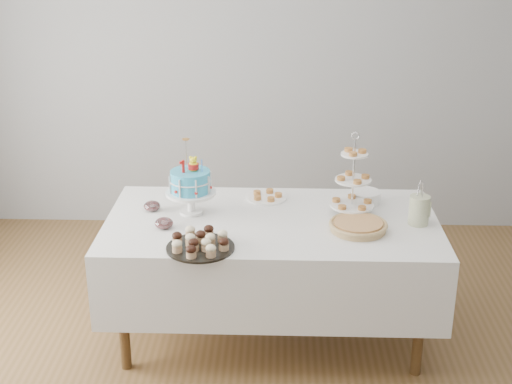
{
  "coord_description": "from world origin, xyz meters",
  "views": [
    {
      "loc": [
        0.04,
        -3.47,
        2.42
      ],
      "look_at": [
        -0.09,
        0.3,
        0.94
      ],
      "focal_mm": 50.0,
      "sensor_mm": 36.0,
      "label": 1
    }
  ],
  "objects_px": {
    "tiered_stand": "(353,180)",
    "pastry_plate": "(267,196)",
    "plate_stack": "(365,197)",
    "birthday_cake": "(191,194)",
    "utensil_pitcher": "(419,209)",
    "jam_bowl_b": "(152,206)",
    "jam_bowl_a": "(164,223)",
    "pie": "(358,226)",
    "table": "(272,255)",
    "cupcake_tray": "(200,242)"
  },
  "relations": [
    {
      "from": "utensil_pitcher",
      "to": "jam_bowl_a",
      "type": "bearing_deg",
      "value": -156.62
    },
    {
      "from": "birthday_cake",
      "to": "utensil_pitcher",
      "type": "xyz_separation_m",
      "value": [
        1.31,
        -0.11,
        -0.03
      ]
    },
    {
      "from": "table",
      "to": "pastry_plate",
      "type": "xyz_separation_m",
      "value": [
        -0.04,
        0.32,
        0.24
      ]
    },
    {
      "from": "cupcake_tray",
      "to": "pastry_plate",
      "type": "relative_size",
      "value": 1.47
    },
    {
      "from": "birthday_cake",
      "to": "jam_bowl_b",
      "type": "height_order",
      "value": "birthday_cake"
    },
    {
      "from": "pastry_plate",
      "to": "jam_bowl_b",
      "type": "distance_m",
      "value": 0.71
    },
    {
      "from": "jam_bowl_b",
      "to": "utensil_pitcher",
      "type": "height_order",
      "value": "utensil_pitcher"
    },
    {
      "from": "birthday_cake",
      "to": "pastry_plate",
      "type": "height_order",
      "value": "birthday_cake"
    },
    {
      "from": "birthday_cake",
      "to": "jam_bowl_b",
      "type": "relative_size",
      "value": 4.56
    },
    {
      "from": "cupcake_tray",
      "to": "pie",
      "type": "distance_m",
      "value": 0.89
    },
    {
      "from": "pie",
      "to": "jam_bowl_b",
      "type": "relative_size",
      "value": 3.31
    },
    {
      "from": "cupcake_tray",
      "to": "pie",
      "type": "bearing_deg",
      "value": 17.0
    },
    {
      "from": "cupcake_tray",
      "to": "utensil_pitcher",
      "type": "xyz_separation_m",
      "value": [
        1.21,
        0.36,
        0.05
      ]
    },
    {
      "from": "pie",
      "to": "utensil_pitcher",
      "type": "bearing_deg",
      "value": 16.02
    },
    {
      "from": "table",
      "to": "birthday_cake",
      "type": "height_order",
      "value": "birthday_cake"
    },
    {
      "from": "tiered_stand",
      "to": "plate_stack",
      "type": "distance_m",
      "value": 0.27
    },
    {
      "from": "pie",
      "to": "utensil_pitcher",
      "type": "relative_size",
      "value": 1.27
    },
    {
      "from": "tiered_stand",
      "to": "plate_stack",
      "type": "relative_size",
      "value": 2.7
    },
    {
      "from": "table",
      "to": "pastry_plate",
      "type": "height_order",
      "value": "pastry_plate"
    },
    {
      "from": "pastry_plate",
      "to": "tiered_stand",
      "type": "bearing_deg",
      "value": -23.25
    },
    {
      "from": "cupcake_tray",
      "to": "pie",
      "type": "relative_size",
      "value": 1.11
    },
    {
      "from": "jam_bowl_b",
      "to": "utensil_pitcher",
      "type": "xyz_separation_m",
      "value": [
        1.55,
        -0.14,
        0.06
      ]
    },
    {
      "from": "birthday_cake",
      "to": "tiered_stand",
      "type": "relative_size",
      "value": 0.9
    },
    {
      "from": "plate_stack",
      "to": "table",
      "type": "bearing_deg",
      "value": -153.18
    },
    {
      "from": "birthday_cake",
      "to": "tiered_stand",
      "type": "xyz_separation_m",
      "value": [
        0.94,
        0.02,
        0.09
      ]
    },
    {
      "from": "pastry_plate",
      "to": "plate_stack",
      "type": "bearing_deg",
      "value": -3.57
    },
    {
      "from": "pie",
      "to": "tiered_stand",
      "type": "distance_m",
      "value": 0.3
    },
    {
      "from": "plate_stack",
      "to": "jam_bowl_a",
      "type": "xyz_separation_m",
      "value": [
        -1.17,
        -0.42,
        -0.01
      ]
    },
    {
      "from": "pie",
      "to": "jam_bowl_b",
      "type": "xyz_separation_m",
      "value": [
        -1.2,
        0.25,
        -0.0
      ]
    },
    {
      "from": "tiered_stand",
      "to": "pie",
      "type": "bearing_deg",
      "value": -86.42
    },
    {
      "from": "pie",
      "to": "jam_bowl_a",
      "type": "bearing_deg",
      "value": -179.71
    },
    {
      "from": "birthday_cake",
      "to": "pie",
      "type": "xyz_separation_m",
      "value": [
        0.96,
        -0.21,
        -0.09
      ]
    },
    {
      "from": "table",
      "to": "jam_bowl_b",
      "type": "bearing_deg",
      "value": 170.79
    },
    {
      "from": "table",
      "to": "cupcake_tray",
      "type": "height_order",
      "value": "cupcake_tray"
    },
    {
      "from": "tiered_stand",
      "to": "pastry_plate",
      "type": "bearing_deg",
      "value": 156.75
    },
    {
      "from": "tiered_stand",
      "to": "utensil_pitcher",
      "type": "distance_m",
      "value": 0.41
    },
    {
      "from": "birthday_cake",
      "to": "jam_bowl_a",
      "type": "relative_size",
      "value": 4.33
    },
    {
      "from": "pie",
      "to": "jam_bowl_b",
      "type": "height_order",
      "value": "jam_bowl_b"
    },
    {
      "from": "cupcake_tray",
      "to": "plate_stack",
      "type": "bearing_deg",
      "value": 35.81
    },
    {
      "from": "tiered_stand",
      "to": "plate_stack",
      "type": "xyz_separation_m",
      "value": [
        0.1,
        0.18,
        -0.17
      ]
    },
    {
      "from": "table",
      "to": "tiered_stand",
      "type": "relative_size",
      "value": 3.83
    },
    {
      "from": "birthday_cake",
      "to": "utensil_pitcher",
      "type": "bearing_deg",
      "value": -27.04
    },
    {
      "from": "birthday_cake",
      "to": "jam_bowl_a",
      "type": "xyz_separation_m",
      "value": [
        -0.13,
        -0.22,
        -0.09
      ]
    },
    {
      "from": "table",
      "to": "birthday_cake",
      "type": "bearing_deg",
      "value": 170.09
    },
    {
      "from": "utensil_pitcher",
      "to": "jam_bowl_b",
      "type": "bearing_deg",
      "value": -166.19
    },
    {
      "from": "birthday_cake",
      "to": "cupcake_tray",
      "type": "relative_size",
      "value": 1.24
    },
    {
      "from": "cupcake_tray",
      "to": "pastry_plate",
      "type": "distance_m",
      "value": 0.79
    },
    {
      "from": "table",
      "to": "jam_bowl_b",
      "type": "xyz_separation_m",
      "value": [
        -0.71,
        0.12,
        0.25
      ]
    },
    {
      "from": "table",
      "to": "birthday_cake",
      "type": "relative_size",
      "value": 4.25
    },
    {
      "from": "pastry_plate",
      "to": "jam_bowl_b",
      "type": "height_order",
      "value": "jam_bowl_b"
    }
  ]
}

